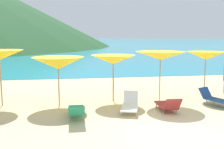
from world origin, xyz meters
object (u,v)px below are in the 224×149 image
at_px(lounge_chair_8, 76,111).
at_px(umbrella_6, 206,56).
at_px(lounge_chair_0, 168,105).
at_px(lounge_chair_6, 216,99).
at_px(umbrella_3, 58,63).
at_px(lounge_chair_5, 130,104).
at_px(umbrella_4, 113,60).
at_px(umbrella_5, 160,56).

bearing_deg(lounge_chair_8, umbrella_6, -157.01).
height_order(lounge_chair_0, lounge_chair_6, lounge_chair_6).
bearing_deg(lounge_chair_6, umbrella_3, 146.97).
height_order(lounge_chair_0, lounge_chair_5, lounge_chair_5).
bearing_deg(umbrella_4, umbrella_6, 1.58).
bearing_deg(lounge_chair_6, umbrella_5, 132.92).
relative_size(umbrella_6, lounge_chair_5, 1.31).
relative_size(lounge_chair_0, lounge_chair_5, 1.00).
height_order(umbrella_5, lounge_chair_0, umbrella_5).
distance_m(umbrella_5, umbrella_6, 2.61).
height_order(lounge_chair_0, lounge_chair_8, lounge_chair_0).
bearing_deg(lounge_chair_5, umbrella_6, 41.33).
xyz_separation_m(umbrella_3, umbrella_5, (4.36, -0.24, 0.27)).
height_order(umbrella_4, lounge_chair_5, umbrella_4).
bearing_deg(lounge_chair_8, lounge_chair_5, -162.19).
bearing_deg(umbrella_4, umbrella_3, -171.45).
bearing_deg(umbrella_3, umbrella_6, 4.02).
relative_size(lounge_chair_6, lounge_chair_8, 0.95).
xyz_separation_m(umbrella_3, umbrella_4, (2.39, 0.36, 0.08)).
relative_size(umbrella_4, lounge_chair_8, 1.22).
distance_m(umbrella_3, umbrella_5, 4.37).
bearing_deg(lounge_chair_8, umbrella_4, -124.67).
height_order(umbrella_5, lounge_chair_6, umbrella_5).
distance_m(umbrella_3, lounge_chair_8, 2.63).
height_order(umbrella_3, umbrella_6, umbrella_6).
xyz_separation_m(umbrella_5, lounge_chair_0, (-0.18, -1.47, -1.79)).
xyz_separation_m(lounge_chair_5, lounge_chair_8, (-2.08, -0.64, 0.02)).
height_order(umbrella_3, lounge_chair_5, umbrella_3).
bearing_deg(umbrella_4, umbrella_5, -16.78).
distance_m(umbrella_6, lounge_chair_5, 4.84).
distance_m(umbrella_5, lounge_chair_5, 2.67).
distance_m(lounge_chair_6, lounge_chair_8, 5.88).
bearing_deg(umbrella_5, lounge_chair_0, -97.05).
bearing_deg(lounge_chair_5, lounge_chair_0, 5.09).
height_order(umbrella_4, lounge_chair_0, umbrella_4).
distance_m(lounge_chair_0, lounge_chair_6, 2.37).
distance_m(lounge_chair_5, lounge_chair_8, 2.18).
xyz_separation_m(umbrella_3, lounge_chair_0, (4.18, -1.71, -1.52)).
height_order(umbrella_3, lounge_chair_0, umbrella_3).
distance_m(umbrella_3, lounge_chair_6, 6.76).
bearing_deg(umbrella_3, lounge_chair_5, -27.34).
xyz_separation_m(umbrella_6, lounge_chair_8, (-6.20, -2.55, -1.67)).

